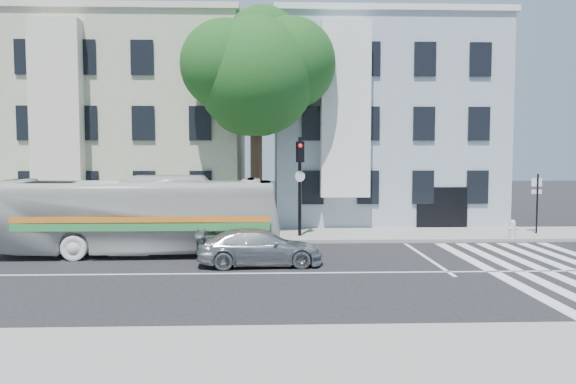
{
  "coord_description": "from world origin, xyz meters",
  "views": [
    {
      "loc": [
        0.54,
        -18.12,
        3.94
      ],
      "look_at": [
        1.34,
        3.86,
        2.4
      ],
      "focal_mm": 35.0,
      "sensor_mm": 36.0,
      "label": 1
    }
  ],
  "objects_px": {
    "traffic_signal": "(300,174)",
    "fire_hydrant": "(513,229)",
    "bus": "(138,216)",
    "sedan": "(260,247)"
  },
  "relations": [
    {
      "from": "fire_hydrant",
      "to": "bus",
      "type": "bearing_deg",
      "value": -170.32
    },
    {
      "from": "bus",
      "to": "traffic_signal",
      "type": "distance_m",
      "value": 7.55
    },
    {
      "from": "traffic_signal",
      "to": "fire_hydrant",
      "type": "xyz_separation_m",
      "value": [
        9.45,
        -0.91,
        -2.43
      ]
    },
    {
      "from": "bus",
      "to": "sedan",
      "type": "distance_m",
      "value": 5.3
    },
    {
      "from": "bus",
      "to": "sedan",
      "type": "bearing_deg",
      "value": -117.06
    },
    {
      "from": "traffic_signal",
      "to": "fire_hydrant",
      "type": "distance_m",
      "value": 9.8
    },
    {
      "from": "bus",
      "to": "fire_hydrant",
      "type": "relative_size",
      "value": 13.36
    },
    {
      "from": "traffic_signal",
      "to": "fire_hydrant",
      "type": "bearing_deg",
      "value": -26.66
    },
    {
      "from": "traffic_signal",
      "to": "sedan",
      "type": "bearing_deg",
      "value": -127.66
    },
    {
      "from": "sedan",
      "to": "traffic_signal",
      "type": "xyz_separation_m",
      "value": [
        1.75,
        5.9,
        2.37
      ]
    }
  ]
}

